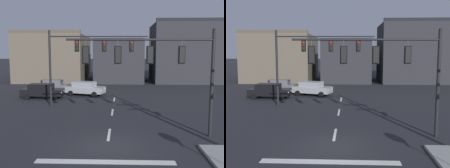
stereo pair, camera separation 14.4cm
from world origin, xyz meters
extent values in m
plane|color=#232328|center=(0.00, 0.00, 0.00)|extent=(400.00, 400.00, 0.00)
cube|color=silver|center=(0.00, -2.00, 0.00)|extent=(6.40, 0.50, 0.01)
cube|color=silver|center=(0.00, 2.00, 0.00)|extent=(0.16, 2.40, 0.01)
cube|color=silver|center=(0.00, 8.00, 0.00)|extent=(0.16, 2.40, 0.01)
cube|color=silver|center=(0.00, 14.00, 0.00)|extent=(0.16, 2.40, 0.01)
cylinder|color=black|center=(5.97, 1.82, 3.09)|extent=(0.20, 0.20, 6.18)
cylinder|color=black|center=(1.80, 1.59, 5.67)|extent=(8.34, 0.59, 0.12)
sphere|color=black|center=(5.97, 1.82, 6.23)|extent=(0.18, 0.18, 0.18)
cylinder|color=#56565B|center=(4.15, 1.72, 5.43)|extent=(0.03, 0.03, 0.35)
cube|color=black|center=(4.15, 1.72, 4.81)|extent=(0.31, 0.26, 0.90)
sphere|color=red|center=(4.15, 1.85, 5.09)|extent=(0.20, 0.20, 0.20)
sphere|color=#2D2314|center=(4.15, 1.85, 4.81)|extent=(0.20, 0.20, 0.20)
sphere|color=black|center=(4.15, 1.85, 4.53)|extent=(0.20, 0.20, 0.20)
cube|color=black|center=(4.15, 1.70, 4.81)|extent=(0.42, 0.05, 1.02)
cylinder|color=#56565B|center=(2.34, 1.62, 5.43)|extent=(0.03, 0.03, 0.35)
cube|color=black|center=(2.34, 1.62, 4.81)|extent=(0.31, 0.26, 0.90)
sphere|color=red|center=(2.33, 1.75, 5.09)|extent=(0.20, 0.20, 0.20)
sphere|color=#2D2314|center=(2.33, 1.75, 4.81)|extent=(0.20, 0.20, 0.20)
sphere|color=black|center=(2.33, 1.75, 4.53)|extent=(0.20, 0.20, 0.20)
cube|color=black|center=(2.34, 1.60, 4.81)|extent=(0.42, 0.05, 1.02)
cylinder|color=#56565B|center=(0.53, 1.52, 5.43)|extent=(0.03, 0.03, 0.35)
cube|color=black|center=(0.53, 1.52, 4.81)|extent=(0.31, 0.26, 0.90)
sphere|color=red|center=(0.52, 1.65, 5.09)|extent=(0.20, 0.20, 0.20)
sphere|color=#2D2314|center=(0.52, 1.65, 4.81)|extent=(0.20, 0.20, 0.20)
sphere|color=black|center=(0.52, 1.65, 4.53)|extent=(0.20, 0.20, 0.20)
cube|color=black|center=(0.53, 1.50, 4.81)|extent=(0.42, 0.05, 1.02)
cylinder|color=#56565B|center=(-1.28, 1.42, 5.43)|extent=(0.03, 0.03, 0.35)
cube|color=black|center=(-1.28, 1.42, 4.81)|extent=(0.31, 0.26, 0.90)
sphere|color=red|center=(-1.29, 1.55, 5.09)|extent=(0.20, 0.20, 0.20)
sphere|color=#2D2314|center=(-1.29, 1.55, 4.81)|extent=(0.20, 0.20, 0.20)
sphere|color=black|center=(-1.29, 1.55, 4.53)|extent=(0.20, 0.20, 0.20)
cube|color=black|center=(-1.28, 1.40, 4.81)|extent=(0.42, 0.05, 1.02)
cylinder|color=black|center=(-5.79, 10.37, 3.42)|extent=(0.20, 0.20, 6.84)
cylinder|color=black|center=(-1.32, 10.54, 6.39)|extent=(8.93, 0.46, 0.12)
sphere|color=black|center=(-5.79, 10.37, 6.89)|extent=(0.18, 0.18, 0.18)
cylinder|color=#56565B|center=(-3.31, 10.46, 6.15)|extent=(0.03, 0.03, 0.35)
cube|color=black|center=(-3.31, 10.46, 5.53)|extent=(0.31, 0.25, 0.90)
sphere|color=red|center=(-3.30, 10.33, 5.81)|extent=(0.20, 0.20, 0.20)
sphere|color=#2D2314|center=(-3.30, 10.33, 5.53)|extent=(0.20, 0.20, 0.20)
sphere|color=black|center=(-3.30, 10.33, 5.25)|extent=(0.20, 0.20, 0.20)
cube|color=black|center=(-3.31, 10.48, 5.53)|extent=(0.42, 0.05, 1.02)
cylinder|color=#56565B|center=(-0.83, 10.56, 6.15)|extent=(0.03, 0.03, 0.35)
cube|color=black|center=(-0.83, 10.56, 5.53)|extent=(0.31, 0.25, 0.90)
sphere|color=red|center=(-0.82, 10.43, 5.81)|extent=(0.20, 0.20, 0.20)
sphere|color=#2D2314|center=(-0.82, 10.43, 5.53)|extent=(0.20, 0.20, 0.20)
sphere|color=black|center=(-0.82, 10.43, 5.25)|extent=(0.20, 0.20, 0.20)
cube|color=black|center=(-0.83, 10.58, 5.53)|extent=(0.42, 0.05, 1.02)
cylinder|color=#56565B|center=(1.65, 10.65, 6.15)|extent=(0.03, 0.03, 0.35)
cube|color=black|center=(1.65, 10.65, 5.53)|extent=(0.31, 0.25, 0.90)
sphere|color=red|center=(1.66, 10.52, 5.81)|extent=(0.20, 0.20, 0.20)
sphere|color=#2D2314|center=(1.66, 10.52, 5.53)|extent=(0.20, 0.20, 0.20)
sphere|color=black|center=(1.66, 10.52, 5.25)|extent=(0.20, 0.20, 0.20)
cube|color=black|center=(1.65, 10.67, 5.53)|extent=(0.42, 0.05, 1.02)
cube|color=black|center=(-7.75, 14.30, 0.70)|extent=(4.45, 1.91, 0.70)
cube|color=black|center=(-7.90, 14.31, 1.33)|extent=(2.50, 1.66, 0.56)
cube|color=#2D3842|center=(-7.14, 14.29, 1.31)|extent=(0.29, 1.53, 0.47)
cube|color=#2D3842|center=(-9.07, 14.34, 1.31)|extent=(0.26, 1.53, 0.46)
cylinder|color=black|center=(-6.28, 15.12, 0.32)|extent=(0.65, 0.24, 0.64)
cylinder|color=black|center=(-6.32, 13.42, 0.32)|extent=(0.65, 0.24, 0.64)
cylinder|color=black|center=(-9.18, 15.19, 0.32)|extent=(0.65, 0.24, 0.64)
cylinder|color=black|center=(-9.23, 13.49, 0.32)|extent=(0.65, 0.24, 0.64)
sphere|color=silver|center=(-5.56, 14.82, 0.75)|extent=(0.16, 0.16, 0.16)
sphere|color=silver|center=(-5.59, 13.67, 0.75)|extent=(0.16, 0.16, 0.16)
cube|color=maroon|center=(-9.93, 14.36, 0.78)|extent=(0.08, 1.37, 0.12)
cube|color=slate|center=(-7.97, 18.36, 0.70)|extent=(4.41, 1.83, 0.70)
cube|color=slate|center=(-7.82, 18.36, 1.33)|extent=(2.47, 1.62, 0.56)
cube|color=#2D3842|center=(-8.59, 18.35, 1.31)|extent=(0.26, 1.52, 0.47)
cube|color=#2D3842|center=(-6.65, 18.37, 1.31)|extent=(0.23, 1.52, 0.46)
cylinder|color=black|center=(-9.42, 17.50, 0.32)|extent=(0.64, 0.22, 0.64)
cylinder|color=black|center=(-9.43, 19.20, 0.32)|extent=(0.64, 0.22, 0.64)
cylinder|color=black|center=(-6.51, 17.52, 0.32)|extent=(0.64, 0.22, 0.64)
cylinder|color=black|center=(-6.53, 19.22, 0.32)|extent=(0.64, 0.22, 0.64)
sphere|color=silver|center=(-10.15, 17.77, 0.75)|extent=(0.16, 0.16, 0.16)
sphere|color=silver|center=(-10.16, 18.92, 0.75)|extent=(0.16, 0.16, 0.16)
cube|color=maroon|center=(-5.79, 18.37, 0.78)|extent=(0.05, 1.37, 0.12)
cube|color=#9EA0A5|center=(-3.40, 16.38, 0.70)|extent=(4.73, 2.95, 0.70)
cube|color=#9EA0A5|center=(-3.54, 16.42, 1.33)|extent=(2.81, 2.22, 0.56)
cube|color=#2D3842|center=(-2.80, 16.21, 1.31)|extent=(0.66, 1.53, 0.47)
cube|color=#2D3842|center=(-4.66, 16.75, 1.31)|extent=(0.63, 1.52, 0.46)
cylinder|color=black|center=(-1.76, 16.79, 0.32)|extent=(0.68, 0.39, 0.64)
cylinder|color=black|center=(-2.24, 15.16, 0.32)|extent=(0.68, 0.39, 0.64)
cylinder|color=black|center=(-4.55, 17.60, 0.32)|extent=(0.68, 0.39, 0.64)
cylinder|color=black|center=(-5.03, 15.97, 0.32)|extent=(0.68, 0.39, 0.64)
sphere|color=silver|center=(-1.14, 16.33, 0.75)|extent=(0.16, 0.16, 0.16)
sphere|color=silver|center=(-1.46, 15.22, 0.75)|extent=(0.16, 0.16, 0.16)
cube|color=maroon|center=(-5.49, 16.99, 0.78)|extent=(0.42, 1.33, 0.12)
cube|color=#665B4C|center=(-11.18, 33.84, 3.97)|extent=(11.13, 13.70, 7.94)
cube|color=brown|center=(-11.18, 27.29, 8.19)|extent=(11.13, 0.60, 0.50)
cube|color=#2D2D33|center=(0.33, 32.58, 3.33)|extent=(7.97, 11.18, 6.65)
cube|color=black|center=(0.33, 27.29, 6.90)|extent=(7.97, 0.60, 0.50)
cube|color=#2D2D33|center=(12.02, 31.95, 4.83)|extent=(11.96, 9.93, 9.65)
cube|color=black|center=(12.02, 27.29, 9.90)|extent=(11.96, 0.60, 0.50)
camera|label=1|loc=(0.71, -13.31, 4.93)|focal=41.83mm
camera|label=2|loc=(0.86, -13.30, 4.93)|focal=41.83mm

